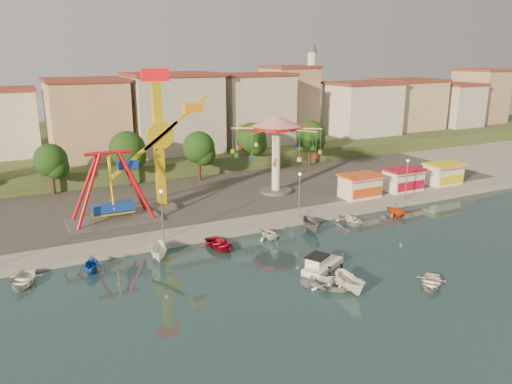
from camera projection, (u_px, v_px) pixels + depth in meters
ground at (299, 280)px, 42.74m from camera, size 200.00×200.00×0.00m
quay_deck at (129, 153)px, 95.88m from camera, size 200.00×100.00×0.60m
asphalt_pad at (184, 191)px, 68.33m from camera, size 90.00×28.00×0.01m
hill_terrace at (123, 143)px, 99.85m from camera, size 200.00×60.00×3.00m
pirate_ship_ride at (111, 188)px, 54.92m from camera, size 10.00×5.00×8.00m
kamikaze_tower at (163, 145)px, 58.67m from camera, size 8.24×3.10×16.50m
wave_swinger at (276, 137)px, 65.48m from camera, size 11.60×11.60×10.40m
booth_left at (360, 186)px, 64.82m from camera, size 5.40×3.78×3.08m
booth_mid at (403, 179)px, 68.04m from camera, size 5.40×3.78×3.08m
booth_right at (443, 174)px, 71.34m from camera, size 5.40×3.78×3.08m
lamp_post_1 at (162, 217)px, 49.57m from camera, size 0.14×0.14×5.00m
lamp_post_2 at (299, 196)px, 56.57m from camera, size 0.14×0.14×5.00m
lamp_post_3 at (406, 181)px, 63.56m from camera, size 0.14×0.14×5.00m
tree_1 at (51, 160)px, 65.46m from camera, size 4.35×4.35×6.80m
tree_2 at (127, 149)px, 69.27m from camera, size 5.02×5.02×7.85m
tree_3 at (199, 147)px, 72.50m from camera, size 4.68×4.68×7.32m
tree_4 at (251, 138)px, 79.38m from camera, size 4.86×4.86×7.60m
tree_5 at (310, 135)px, 82.20m from camera, size 4.83×4.83×7.54m
building_1 at (2, 132)px, 75.56m from camera, size 12.33×9.01×8.63m
building_2 at (90, 118)px, 81.46m from camera, size 11.95×9.28×11.23m
building_3 at (177, 121)px, 85.04m from camera, size 12.59×10.50×9.20m
building_4 at (240, 115)px, 93.84m from camera, size 10.75×9.23×9.24m
building_5 at (305, 107)px, 97.79m from camera, size 12.77×10.96×11.21m
building_6 at (359, 102)px, 101.44m from camera, size 8.23×8.98×12.36m
building_7 at (387, 106)px, 111.35m from camera, size 11.59×10.93×8.76m
building_8 at (455, 97)px, 111.32m from camera, size 12.84×9.28×12.58m
building_9 at (486, 101)px, 120.06m from camera, size 12.95×9.17×9.21m
minaret at (311, 85)px, 101.46m from camera, size 2.80×2.80×18.00m
cabin_motorboat at (322, 266)px, 44.46m from camera, size 4.96×3.75×1.64m
rowboat_a at (333, 283)px, 41.19m from camera, size 4.85×5.03×0.85m
rowboat_b at (431, 282)px, 41.48m from camera, size 4.35×4.20×0.74m
skiff at (350, 283)px, 40.55m from camera, size 1.74×3.86×1.45m
moored_boat_0 at (22, 280)px, 41.79m from camera, size 3.85×4.59×0.81m
moored_boat_1 at (91, 264)px, 44.14m from camera, size 3.32×3.58×1.56m
moored_boat_2 at (159, 252)px, 46.84m from camera, size 2.34×4.04×1.47m
moored_boat_3 at (219, 244)px, 49.62m from camera, size 3.49×4.50×0.86m
moored_boat_4 at (269, 232)px, 51.97m from camera, size 3.02×3.32×1.51m
moored_boat_5 at (311, 225)px, 54.30m from camera, size 2.12×3.86×1.41m
moored_boat_6 at (352, 220)px, 56.78m from camera, size 2.97×4.00×0.79m
moored_boat_7 at (396, 210)px, 59.56m from camera, size 3.07×3.36×1.51m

